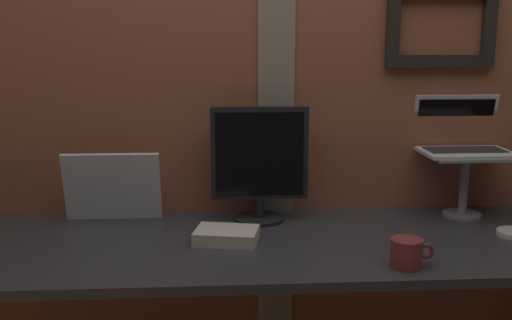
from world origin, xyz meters
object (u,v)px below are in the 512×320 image
object	(u,v)px
monitor	(259,159)
coffee_mug	(407,253)
laptop	(460,136)
whiteboard_panel	(112,187)

from	to	relation	value
monitor	coffee_mug	bearing A→B (deg)	-50.28
monitor	coffee_mug	world-z (taller)	monitor
monitor	laptop	size ratio (longest dim) A/B	1.29
monitor	coffee_mug	xyz separation A→B (m)	(0.40, -0.48, -0.18)
monitor	coffee_mug	distance (m)	0.65
monitor	whiteboard_panel	bearing A→B (deg)	176.82
whiteboard_panel	coffee_mug	xyz separation A→B (m)	(0.92, -0.51, -0.08)
whiteboard_panel	coffee_mug	bearing A→B (deg)	-28.73
laptop	coffee_mug	bearing A→B (deg)	-123.62
coffee_mug	monitor	bearing A→B (deg)	129.72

